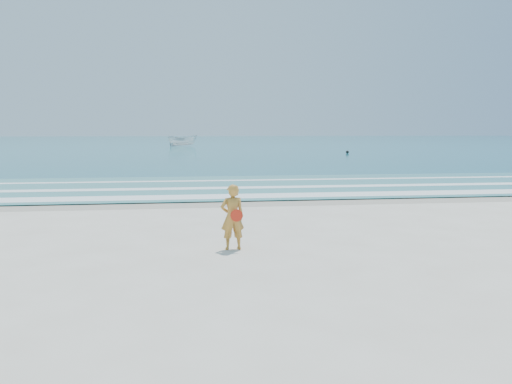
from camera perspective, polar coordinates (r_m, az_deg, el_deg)
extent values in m
plane|color=silver|center=(9.68, -0.86, -8.89)|extent=(400.00, 400.00, 0.00)
cube|color=#B2A893|center=(18.47, -4.12, -1.20)|extent=(400.00, 2.40, 0.00)
cube|color=#19727F|center=(114.28, -7.04, 5.74)|extent=(400.00, 190.00, 0.04)
cube|color=#59B7AD|center=(23.41, -4.86, 0.66)|extent=(400.00, 10.00, 0.01)
cube|color=white|center=(19.74, -4.35, -0.51)|extent=(400.00, 1.40, 0.01)
cube|color=white|center=(22.62, -4.76, 0.46)|extent=(400.00, 0.90, 0.01)
cube|color=white|center=(25.90, -5.12, 1.30)|extent=(400.00, 0.60, 0.01)
imported|color=white|center=(81.62, -8.39, 5.84)|extent=(4.80, 2.00, 1.82)
sphere|color=black|center=(56.48, 10.40, 4.52)|extent=(0.35, 0.35, 0.35)
imported|color=#C4802E|center=(11.15, -2.72, -2.87)|extent=(0.58, 0.42, 1.47)
cylinder|color=red|center=(10.97, -2.22, -2.70)|extent=(0.27, 0.08, 0.27)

